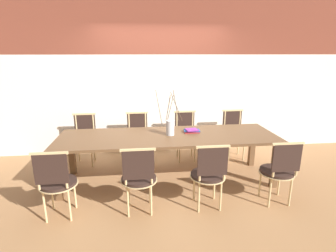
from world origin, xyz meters
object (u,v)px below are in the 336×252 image
at_px(dining_table, 168,140).
at_px(chair_far_center, 186,134).
at_px(chair_near_center, 209,173).
at_px(book_stack, 192,131).
at_px(vase_centerpiece, 170,127).

xyz_separation_m(dining_table, chair_far_center, (0.43, 0.83, -0.18)).
height_order(chair_near_center, book_stack, chair_near_center).
relative_size(vase_centerpiece, book_stack, 2.77).
height_order(dining_table, book_stack, book_stack).
bearing_deg(vase_centerpiece, chair_near_center, -65.42).
relative_size(dining_table, chair_near_center, 3.65).
bearing_deg(chair_far_center, chair_near_center, 89.85).
relative_size(chair_far_center, vase_centerpiece, 1.27).
bearing_deg(chair_far_center, book_stack, 87.04).
bearing_deg(dining_table, chair_far_center, 62.66).
xyz_separation_m(chair_far_center, book_stack, (-0.04, -0.70, 0.28)).
bearing_deg(chair_near_center, book_stack, 91.89).
bearing_deg(book_stack, vase_centerpiece, -163.42).
bearing_deg(dining_table, chair_near_center, -62.90).
relative_size(dining_table, book_stack, 12.83).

